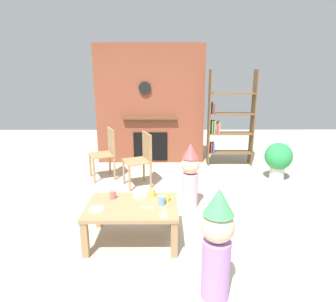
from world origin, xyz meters
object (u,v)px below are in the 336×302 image
Objects in this scene: child_with_cone_hat at (217,242)px; paper_plate_rear at (140,196)px; bookshelf at (228,122)px; birthday_cake_slice at (164,212)px; paper_cup_center at (162,201)px; dining_chair_middle at (142,156)px; child_in_pink at (190,174)px; potted_plant_tall at (278,158)px; paper_cup_near_left at (167,197)px; paper_plate_front at (97,209)px; dining_chair_left at (106,150)px; coffee_table at (132,211)px; paper_cup_near_right at (152,193)px; paper_cup_far_left at (113,195)px.

paper_plate_rear is at bearing -8.85° from child_with_cone_hat.
birthday_cake_slice is (-1.26, -3.08, -0.39)m from bookshelf.
paper_cup_center is 0.11× the size of dining_chair_middle.
child_in_pink is (0.35, 1.10, 0.01)m from birthday_cake_slice.
birthday_cake_slice is at bearing -132.47° from potted_plant_tall.
paper_cup_near_left is 2.70m from potted_plant_tall.
birthday_cake_slice is (0.73, -0.14, 0.04)m from paper_plate_front.
birthday_cake_slice is 0.10× the size of child_with_cone_hat.
dining_chair_left is (-1.04, 2.30, 0.03)m from birthday_cake_slice.
bookshelf is 2.46m from dining_chair_left.
birthday_cake_slice is at bearing -94.02° from paper_cup_near_left.
paper_cup_near_left reaches higher than coffee_table.
child_with_cone_hat is 1.12× the size of dining_chair_middle.
bookshelf reaches higher than paper_plate_rear.
dining_chair_left reaches higher than paper_cup_center.
paper_cup_center reaches higher than paper_plate_rear.
bookshelf is 3.30m from coffee_table.
paper_cup_near_right reaches higher than coffee_table.
birthday_cake_slice is at bearing -34.98° from paper_cup_far_left.
paper_cup_far_left is 0.10× the size of dining_chair_left.
coffee_table is 0.45m from birthday_cake_slice.
dining_chair_middle reaches higher than birthday_cake_slice.
child_in_pink reaches higher than paper_cup_near_left.
paper_cup_center is at bearing -114.43° from bookshelf.
paper_cup_near_left is 0.34m from birthday_cake_slice.
paper_cup_far_left is 0.14× the size of potted_plant_tall.
paper_plate_rear is (0.44, 0.34, 0.00)m from paper_plate_front.
paper_cup_center is 2.80m from potted_plant_tall.
dining_chair_middle is (-0.41, 1.59, 0.02)m from paper_cup_near_left.
child_with_cone_hat reaches higher than child_in_pink.
bookshelf reaches higher than child_in_pink.
dining_chair_middle reaches higher than paper_plate_front.
dining_chair_middle is at bearing 101.99° from paper_cup_center.
paper_plate_front is at bearing -149.43° from paper_cup_near_right.
dining_chair_middle is at bearing 81.55° from paper_cup_far_left.
paper_cup_near_left is 1.06m from child_with_cone_hat.
coffee_table is 6.23× the size of paper_plate_front.
potted_plant_tall reaches higher than paper_cup_near_right.
paper_cup_center is 0.25m from birthday_cake_slice.
bookshelf is at bearing -164.82° from child_in_pink.
dining_chair_left is at bearing 108.38° from coffee_table.
paper_cup_far_left is (-0.63, 0.09, -0.01)m from paper_cup_near_left.
paper_plate_rear is 0.25× the size of potted_plant_tall.
dining_chair_middle is (-0.35, 1.67, 0.02)m from paper_cup_center.
paper_plate_front is 1.63× the size of birthday_cake_slice.
paper_cup_near_right is 0.13× the size of potted_plant_tall.
potted_plant_tall is (2.73, 2.04, -0.05)m from paper_plate_front.
birthday_cake_slice is at bearing -7.73° from child_with_cone_hat.
potted_plant_tall is at bearing 163.67° from dining_chair_middle.
paper_cup_near_right is at bearing 0.75° from child_in_pink.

